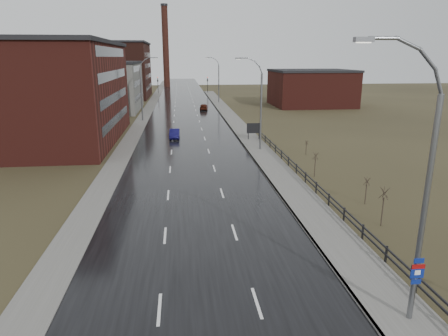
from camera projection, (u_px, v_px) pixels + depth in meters
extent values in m
cube|color=black|center=(187.00, 122.00, 72.41)|extent=(14.00, 300.00, 0.06)
cube|color=#595651|center=(260.00, 151.00, 49.35)|extent=(3.20, 180.00, 0.18)
cube|color=slate|center=(248.00, 152.00, 49.19)|extent=(0.16, 180.00, 0.18)
cube|color=#595651|center=(141.00, 122.00, 71.54)|extent=(2.40, 260.00, 0.12)
cube|color=#471914|center=(32.00, 94.00, 54.11)|extent=(22.00, 28.00, 13.00)
cube|color=black|center=(26.00, 42.00, 52.29)|extent=(22.44, 28.56, 0.50)
cube|color=black|center=(117.00, 119.00, 56.20)|extent=(0.06, 22.40, 1.20)
cube|color=black|center=(115.00, 97.00, 55.39)|extent=(0.06, 22.40, 1.20)
cube|color=black|center=(114.00, 75.00, 54.58)|extent=(0.06, 22.40, 1.20)
cube|color=black|center=(112.00, 52.00, 53.78)|extent=(0.06, 22.40, 1.20)
cube|color=slate|center=(101.00, 87.00, 86.42)|extent=(16.00, 20.00, 10.00)
cube|color=black|center=(99.00, 62.00, 85.01)|extent=(16.32, 20.40, 0.50)
cube|color=black|center=(139.00, 96.00, 87.80)|extent=(0.06, 16.00, 1.20)
cube|color=black|center=(138.00, 83.00, 86.99)|extent=(0.06, 16.00, 1.20)
cube|color=black|center=(137.00, 68.00, 86.19)|extent=(0.06, 16.00, 1.20)
cube|color=#331611|center=(102.00, 71.00, 113.96)|extent=(26.00, 24.00, 15.00)
cube|color=black|center=(100.00, 43.00, 111.88)|extent=(26.52, 24.48, 0.50)
cube|color=black|center=(149.00, 87.00, 116.52)|extent=(0.06, 19.20, 1.20)
cube|color=black|center=(148.00, 76.00, 115.72)|extent=(0.06, 19.20, 1.20)
cube|color=black|center=(148.00, 66.00, 114.91)|extent=(0.06, 19.20, 1.20)
cube|color=black|center=(147.00, 55.00, 114.11)|extent=(0.06, 19.20, 1.20)
cube|color=#471914|center=(311.00, 89.00, 95.58)|extent=(18.00, 16.00, 8.00)
cube|color=black|center=(312.00, 71.00, 94.44)|extent=(18.36, 16.32, 0.50)
cylinder|color=#331611|center=(166.00, 47.00, 153.94)|extent=(2.40, 2.40, 30.00)
cylinder|color=black|center=(164.00, 5.00, 149.84)|extent=(2.70, 2.70, 0.80)
cylinder|color=slate|center=(424.00, 217.00, 16.45)|extent=(0.24, 0.24, 10.00)
cylinder|color=slate|center=(438.00, 82.00, 14.97)|extent=(0.57, 0.14, 1.12)
cylinder|color=slate|center=(428.00, 59.00, 14.69)|extent=(0.91, 0.14, 0.91)
cylinder|color=slate|center=(409.00, 44.00, 14.46)|extent=(1.12, 0.14, 0.57)
cylinder|color=slate|center=(384.00, 38.00, 14.31)|extent=(1.15, 0.14, 0.14)
cube|color=slate|center=(364.00, 39.00, 14.24)|extent=(0.70, 0.28, 0.18)
cube|color=silver|center=(364.00, 42.00, 14.27)|extent=(0.50, 0.20, 0.04)
cube|color=navy|center=(419.00, 261.00, 16.86)|extent=(0.45, 0.04, 0.22)
cube|color=navy|center=(417.00, 271.00, 17.00)|extent=(0.60, 0.04, 0.65)
cube|color=maroon|center=(418.00, 267.00, 16.92)|extent=(0.60, 0.04, 0.20)
cube|color=navy|center=(416.00, 282.00, 17.13)|extent=(0.45, 0.04, 0.22)
cube|color=silver|center=(418.00, 273.00, 16.99)|extent=(0.26, 0.02, 0.22)
cylinder|color=slate|center=(261.00, 113.00, 49.08)|extent=(0.24, 0.24, 9.50)
cylinder|color=slate|center=(261.00, 70.00, 47.68)|extent=(0.51, 0.14, 0.98)
cylinder|color=slate|center=(257.00, 63.00, 47.44)|extent=(0.81, 0.14, 0.81)
cylinder|color=slate|center=(251.00, 59.00, 47.23)|extent=(0.98, 0.14, 0.51)
cylinder|color=slate|center=(244.00, 58.00, 47.10)|extent=(1.01, 0.14, 0.14)
cube|color=slate|center=(238.00, 58.00, 47.04)|extent=(0.70, 0.28, 0.18)
cube|color=silver|center=(238.00, 59.00, 47.07)|extent=(0.50, 0.20, 0.04)
cylinder|color=slate|center=(141.00, 95.00, 72.22)|extent=(0.24, 0.24, 9.50)
cylinder|color=slate|center=(141.00, 66.00, 70.85)|extent=(0.51, 0.14, 0.98)
cylinder|color=slate|center=(143.00, 61.00, 70.71)|extent=(0.81, 0.14, 0.81)
cylinder|color=slate|center=(147.00, 59.00, 70.66)|extent=(0.98, 0.14, 0.51)
cylinder|color=slate|center=(152.00, 58.00, 70.70)|extent=(1.01, 0.14, 0.14)
cube|color=slate|center=(156.00, 58.00, 70.78)|extent=(0.70, 0.28, 0.18)
cube|color=silver|center=(156.00, 58.00, 70.81)|extent=(0.50, 0.20, 0.04)
cylinder|color=slate|center=(219.00, 84.00, 100.79)|extent=(0.24, 0.24, 9.50)
cylinder|color=slate|center=(218.00, 63.00, 99.39)|extent=(0.51, 0.14, 0.98)
cylinder|color=slate|center=(216.00, 60.00, 99.15)|extent=(0.81, 0.14, 0.81)
cylinder|color=slate|center=(213.00, 58.00, 98.94)|extent=(0.98, 0.14, 0.51)
cylinder|color=slate|center=(210.00, 57.00, 98.81)|extent=(1.01, 0.14, 0.14)
cube|color=slate|center=(207.00, 58.00, 98.75)|extent=(0.70, 0.28, 0.18)
cube|color=silver|center=(207.00, 58.00, 98.78)|extent=(0.50, 0.20, 0.04)
cube|color=black|center=(416.00, 284.00, 19.72)|extent=(0.10, 0.10, 1.10)
cube|color=black|center=(386.00, 255.00, 22.59)|extent=(0.10, 0.10, 1.10)
cube|color=black|center=(363.00, 233.00, 25.46)|extent=(0.10, 0.10, 1.10)
cube|color=black|center=(344.00, 215.00, 28.34)|extent=(0.10, 0.10, 1.10)
cube|color=black|center=(329.00, 200.00, 31.21)|extent=(0.10, 0.10, 1.10)
cube|color=black|center=(316.00, 188.00, 34.08)|extent=(0.10, 0.10, 1.10)
cube|color=black|center=(305.00, 178.00, 36.96)|extent=(0.10, 0.10, 1.10)
cube|color=black|center=(296.00, 169.00, 39.83)|extent=(0.10, 0.10, 1.10)
cube|color=black|center=(288.00, 162.00, 42.70)|extent=(0.10, 0.10, 1.10)
cube|color=black|center=(282.00, 155.00, 45.57)|extent=(0.10, 0.10, 1.10)
cube|color=black|center=(275.00, 149.00, 48.45)|extent=(0.10, 0.10, 1.10)
cube|color=black|center=(270.00, 144.00, 51.32)|extent=(0.10, 0.10, 1.10)
cube|color=black|center=(265.00, 139.00, 54.19)|extent=(0.10, 0.10, 1.10)
cube|color=black|center=(261.00, 135.00, 57.07)|extent=(0.10, 0.10, 1.10)
cube|color=black|center=(318.00, 185.00, 33.50)|extent=(0.08, 53.00, 0.10)
cube|color=black|center=(318.00, 190.00, 33.60)|extent=(0.08, 53.00, 0.10)
cylinder|color=#382D23|center=(382.00, 212.00, 27.58)|extent=(0.08, 0.08, 2.08)
cylinder|color=#382D23|center=(385.00, 193.00, 27.23)|extent=(0.04, 0.70, 0.82)
cylinder|color=#382D23|center=(384.00, 193.00, 27.27)|extent=(0.66, 0.26, 0.83)
cylinder|color=#382D23|center=(384.00, 193.00, 27.25)|extent=(0.39, 0.59, 0.84)
cylinder|color=#382D23|center=(384.00, 193.00, 27.19)|extent=(0.39, 0.59, 0.84)
cylinder|color=#382D23|center=(385.00, 193.00, 27.18)|extent=(0.66, 0.26, 0.83)
cylinder|color=#382D23|center=(366.00, 194.00, 31.76)|extent=(0.08, 0.08, 1.64)
cylinder|color=#382D23|center=(368.00, 181.00, 31.48)|extent=(0.04, 0.56, 0.65)
cylinder|color=#382D23|center=(367.00, 181.00, 31.52)|extent=(0.53, 0.21, 0.66)
cylinder|color=#382D23|center=(366.00, 181.00, 31.50)|extent=(0.32, 0.47, 0.67)
cylinder|color=#382D23|center=(367.00, 182.00, 31.44)|extent=(0.32, 0.47, 0.67)
cylinder|color=#382D23|center=(368.00, 182.00, 31.43)|extent=(0.53, 0.21, 0.66)
cylinder|color=#382D23|center=(315.00, 168.00, 38.99)|extent=(0.08, 0.08, 1.83)
cylinder|color=#382D23|center=(316.00, 156.00, 38.68)|extent=(0.04, 0.62, 0.72)
cylinder|color=#382D23|center=(316.00, 156.00, 38.72)|extent=(0.59, 0.23, 0.73)
cylinder|color=#382D23|center=(315.00, 156.00, 38.70)|extent=(0.35, 0.52, 0.74)
cylinder|color=#382D23|center=(315.00, 156.00, 38.64)|extent=(0.35, 0.52, 0.74)
cylinder|color=#382D23|center=(316.00, 156.00, 38.63)|extent=(0.59, 0.23, 0.73)
cylinder|color=#382D23|center=(306.00, 149.00, 48.01)|extent=(0.08, 0.08, 1.29)
cylinder|color=#382D23|center=(307.00, 142.00, 47.79)|extent=(0.04, 0.44, 0.52)
cylinder|color=#382D23|center=(307.00, 142.00, 47.83)|extent=(0.42, 0.17, 0.52)
cylinder|color=#382D23|center=(306.00, 142.00, 47.81)|extent=(0.26, 0.38, 0.53)
cylinder|color=#382D23|center=(306.00, 143.00, 47.75)|extent=(0.26, 0.38, 0.53)
cylinder|color=#382D23|center=(307.00, 143.00, 47.74)|extent=(0.42, 0.17, 0.52)
cube|color=black|center=(248.00, 134.00, 55.98)|extent=(0.10, 0.10, 1.80)
cube|color=black|center=(259.00, 134.00, 56.14)|extent=(0.10, 0.10, 1.80)
cube|color=silver|center=(254.00, 128.00, 55.78)|extent=(1.92, 0.08, 1.33)
cube|color=black|center=(254.00, 128.00, 55.74)|extent=(2.02, 0.04, 1.43)
cylinder|color=black|center=(158.00, 85.00, 128.33)|extent=(0.16, 0.16, 5.20)
imported|color=black|center=(158.00, 78.00, 127.76)|extent=(0.58, 2.73, 1.10)
sphere|color=#FF190C|center=(158.00, 77.00, 127.53)|extent=(0.18, 0.18, 0.18)
cylinder|color=black|center=(208.00, 85.00, 130.01)|extent=(0.16, 0.16, 5.20)
imported|color=black|center=(207.00, 78.00, 129.43)|extent=(0.58, 2.73, 1.10)
sphere|color=#FF190C|center=(207.00, 77.00, 129.21)|extent=(0.18, 0.18, 0.18)
imported|color=#100D45|center=(175.00, 134.00, 57.51)|extent=(1.52, 4.07, 1.33)
imported|color=#43160B|center=(204.00, 107.00, 88.20)|extent=(2.05, 4.28, 1.41)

